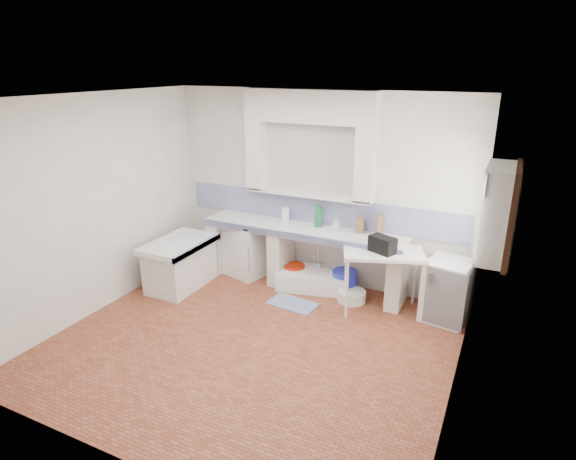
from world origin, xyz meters
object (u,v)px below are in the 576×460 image
at_px(stove, 247,249).
at_px(fridge, 447,291).
at_px(side_table, 382,282).
at_px(sink, 313,280).

xyz_separation_m(stove, fridge, (3.01, -0.14, -0.01)).
bearing_deg(side_table, sink, 146.29).
height_order(side_table, fridge, fridge).
bearing_deg(sink, fridge, -15.53).
relative_size(sink, side_table, 0.98).
bearing_deg(fridge, stove, -172.53).
relative_size(stove, sink, 0.82).
bearing_deg(fridge, side_table, -159.44).
xyz_separation_m(stove, sink, (1.12, -0.03, -0.29)).
bearing_deg(side_table, fridge, -9.99).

